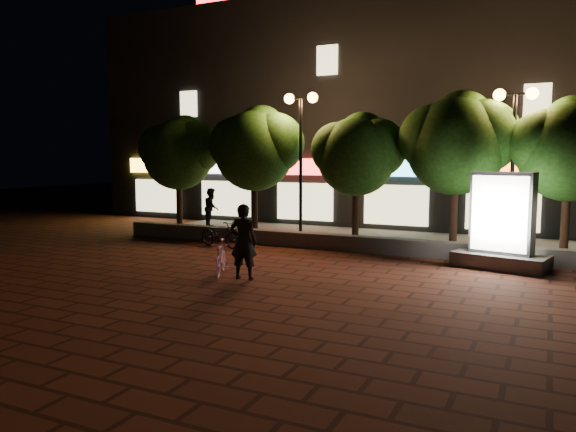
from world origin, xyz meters
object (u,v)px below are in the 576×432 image
Objects in this scene: pedestrian at (212,207)px; street_lamp_right at (514,128)px; ad_kiosk at (502,230)px; tree_right at (458,140)px; tree_left at (256,146)px; tree_mid at (358,151)px; tree_far_right at (571,145)px; rider at (244,242)px; tree_far_left at (180,150)px; scooter_pink at (221,258)px; street_lamp_left at (301,128)px; scooter_parked at (220,234)px.

street_lamp_right is at bearing -121.44° from pedestrian.
tree_right is at bearing 124.46° from ad_kiosk.
tree_mid is at bearing -0.00° from tree_left.
tree_far_right is at bearing 54.38° from ad_kiosk.
tree_mid is 5.79m from ad_kiosk.
rider is at bearing -166.26° from pedestrian.
tree_far_left is at bearing -180.00° from tree_right.
tree_mid is at bearing -0.00° from tree_far_left.
ad_kiosk is at bearing -92.26° from street_lamp_right.
rider is (-4.09, -6.50, -2.62)m from tree_right.
tree_mid is 5.00m from street_lamp_right.
tree_far_left is 12.77m from ad_kiosk.
tree_far_right is at bearing 13.49° from scooter_pink.
tree_mid reaches higher than rider.
tree_left is at bearing 178.32° from street_lamp_right.
pedestrian is at bearing 163.50° from ad_kiosk.
street_lamp_left is (-2.05, -0.26, 0.81)m from tree_mid.
street_lamp_left is at bearing 180.00° from street_lamp_right.
tree_far_left is 0.89× the size of street_lamp_left.
tree_far_right is 10.66m from scooter_pink.
tree_right reaches higher than tree_mid.
scooter_pink is at bearing -141.87° from tree_far_right.
tree_mid is at bearing 154.92° from ad_kiosk.
street_lamp_right is at bearing -143.70° from rider.
tree_far_left is 5.50m from street_lamp_left.
ad_kiosk is 7.05m from rider.
tree_far_left reaches higher than scooter_parked.
street_lamp_right is at bearing -62.22° from scooter_parked.
rider is at bearing -132.57° from street_lamp_right.
pedestrian is at bearing 172.99° from street_lamp_right.
tree_left reaches higher than scooter_parked.
tree_far_left is 9.64m from rider.
rider is (6.72, -6.50, -2.35)m from tree_far_left.
tree_far_left is at bearing 108.53° from scooter_pink.
tree_far_right reaches higher than tree_mid.
tree_far_right is at bearing -0.00° from tree_right.
tree_far_right reaches higher than ad_kiosk.
tree_far_right is at bearing 9.61° from street_lamp_right.
tree_right is at bearing 27.81° from scooter_pink.
rider is (-7.28, -6.50, -2.42)m from tree_far_right.
street_lamp_left is (1.95, -0.26, 0.58)m from tree_left.
tree_left is 1.85× the size of ad_kiosk.
scooter_pink is at bearing -103.85° from tree_mid.
ad_kiosk is at bearing -125.62° from tree_far_right.
tree_left is 3.24× the size of scooter_pink.
tree_right is (7.30, 0.00, 0.12)m from tree_left.
tree_left reaches higher than scooter_pink.
street_lamp_left is 1.96× the size of ad_kiosk.
scooter_pink is (-8.06, -6.33, -2.92)m from tree_far_right.
street_lamp_left is 7.79m from ad_kiosk.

